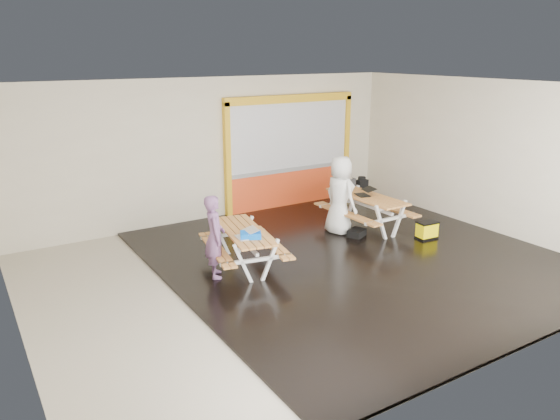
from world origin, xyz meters
TOP-DOWN VIEW (x-y plane):
  - room at (0.00, 0.00)m, footprint 10.02×8.02m
  - deck at (1.25, 0.00)m, footprint 7.50×7.98m
  - kiosk at (2.20, 3.93)m, footprint 3.88×0.16m
  - picnic_table_left at (-0.94, 0.71)m, footprint 1.70×2.21m
  - picnic_table_right at (2.60, 1.26)m, footprint 1.49×2.16m
  - person_left at (-1.61, 0.57)m, footprint 0.54×0.66m
  - person_right at (1.94, 1.41)m, footprint 0.63×0.93m
  - laptop_left at (-1.10, 0.31)m, footprint 0.42×0.39m
  - laptop_right at (2.58, 1.30)m, footprint 0.48×0.44m
  - blue_pouch at (-1.04, 0.25)m, footprint 0.45×0.40m
  - toolbox at (2.73, 2.17)m, footprint 0.47×0.29m
  - backpack at (3.23, 2.18)m, footprint 0.32×0.22m
  - dark_case at (2.06, 0.92)m, footprint 0.50×0.45m
  - fluke_bag at (3.30, -0.02)m, footprint 0.48×0.33m

SIDE VIEW (x-z plane):
  - deck at x=1.25m, z-range 0.00..0.05m
  - dark_case at x=2.06m, z-range 0.05..0.20m
  - fluke_bag at x=3.30m, z-range 0.04..0.44m
  - picnic_table_left at x=-0.94m, z-range 0.21..1.01m
  - picnic_table_right at x=2.60m, z-range 0.22..1.08m
  - backpack at x=3.23m, z-range 0.52..1.03m
  - person_left at x=-1.61m, z-range 0.05..1.61m
  - laptop_left at x=-1.10m, z-range 0.77..0.93m
  - blue_pouch at x=-1.04m, z-range 0.80..0.91m
  - person_right at x=1.94m, z-range -0.03..1.82m
  - laptop_right at x=2.58m, z-range 0.82..1.00m
  - toolbox at x=2.73m, z-range 0.83..1.08m
  - kiosk at x=2.20m, z-range -0.06..2.94m
  - room at x=0.00m, z-range -0.01..3.51m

